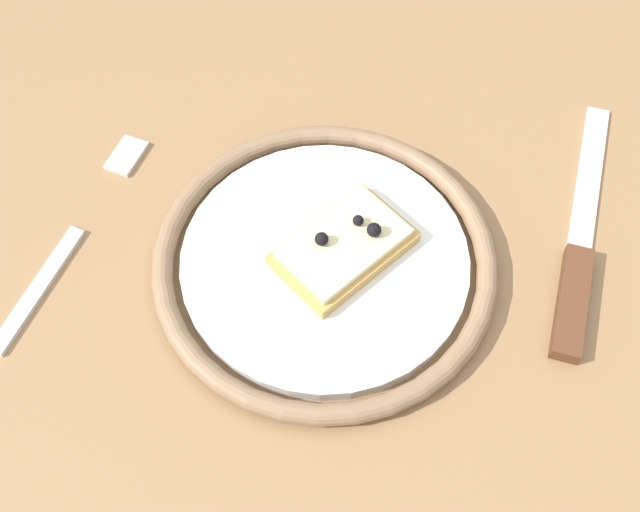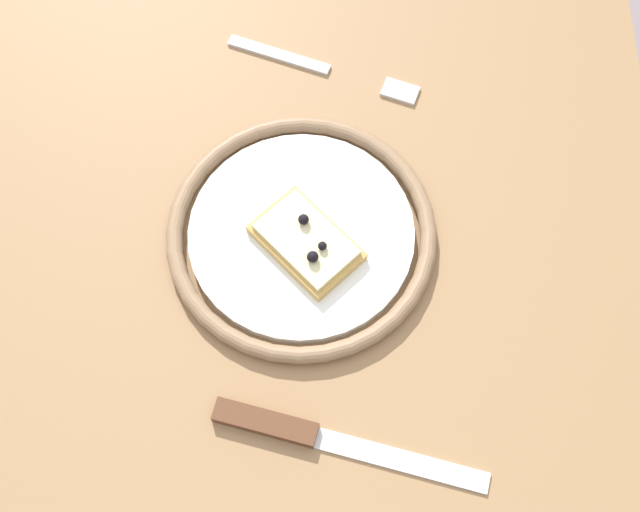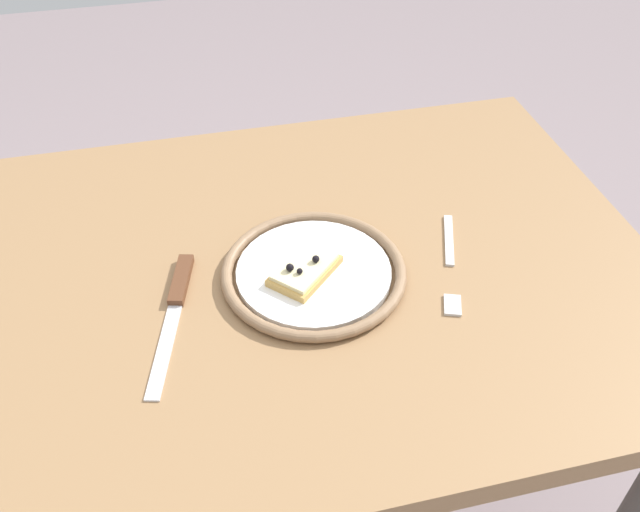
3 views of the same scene
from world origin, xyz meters
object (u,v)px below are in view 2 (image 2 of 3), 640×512
object	(u,v)px
dining_table	(276,302)
knife	(301,433)
fork	(326,68)
plate	(301,234)
pizza_slice_near	(306,242)

from	to	relation	value
dining_table	knife	distance (m)	0.19
knife	fork	bearing A→B (deg)	177.18
dining_table	fork	bearing A→B (deg)	167.51
plate	pizza_slice_near	xyz separation A→B (m)	(0.01, 0.01, 0.01)
pizza_slice_near	knife	xyz separation A→B (m)	(0.17, -0.00, -0.02)
dining_table	pizza_slice_near	xyz separation A→B (m)	(-0.02, 0.03, 0.11)
fork	knife	bearing A→B (deg)	-2.82
plate	knife	world-z (taller)	plate
plate	knife	size ratio (longest dim) A/B	1.06
pizza_slice_near	dining_table	bearing A→B (deg)	-64.25
plate	fork	xyz separation A→B (m)	(-0.19, 0.02, -0.01)
knife	fork	distance (m)	0.38
fork	plate	bearing A→B (deg)	-6.42
plate	pizza_slice_near	world-z (taller)	pizza_slice_near
dining_table	pizza_slice_near	size ratio (longest dim) A/B	9.11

